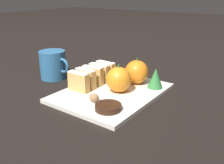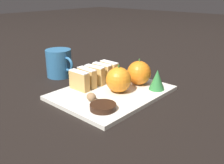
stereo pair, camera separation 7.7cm
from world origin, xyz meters
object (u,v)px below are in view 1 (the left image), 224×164
at_px(chocolate_cookie, 108,107).
at_px(coffee_mug, 54,65).
at_px(orange_near, 137,72).
at_px(walnut, 94,98).
at_px(orange_far, 119,79).

xyz_separation_m(chocolate_cookie, coffee_mug, (-0.34, 0.11, 0.03)).
distance_m(orange_near, walnut, 0.20).
xyz_separation_m(orange_near, chocolate_cookie, (0.04, -0.22, -0.03)).
relative_size(orange_far, walnut, 2.88).
bearing_deg(orange_near, orange_far, -94.30).
xyz_separation_m(orange_far, coffee_mug, (-0.29, -0.01, 0.00)).
distance_m(walnut, coffee_mug, 0.29).
height_order(orange_near, coffee_mug, coffee_mug).
bearing_deg(walnut, orange_far, 83.44).
bearing_deg(chocolate_cookie, orange_far, 112.36).
height_order(walnut, coffee_mug, coffee_mug).
height_order(orange_far, coffee_mug, coffee_mug).
height_order(orange_near, chocolate_cookie, orange_near).
height_order(chocolate_cookie, coffee_mug, coffee_mug).
bearing_deg(walnut, orange_near, 84.52).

